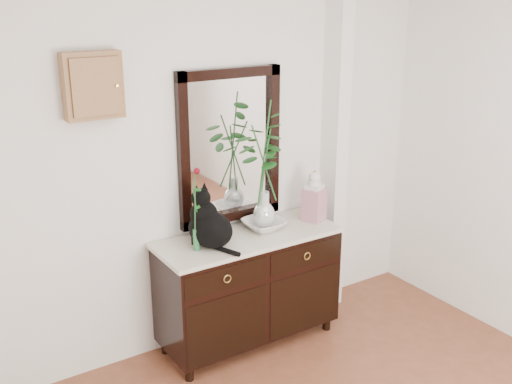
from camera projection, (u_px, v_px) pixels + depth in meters
wall_back at (217, 161)px, 4.20m from camera, size 3.60×0.04×2.70m
pilaster at (335, 145)px, 4.65m from camera, size 0.12×0.20×2.70m
sideboard at (249, 283)px, 4.33m from camera, size 1.33×0.52×0.82m
wall_mirror at (230, 147)px, 4.21m from camera, size 0.80×0.06×1.10m
key_cabinet at (93, 86)px, 3.54m from camera, size 0.35×0.10×0.40m
cat at (210, 218)px, 3.97m from camera, size 0.39×0.43×0.40m
lotus_bowl at (264, 225)px, 4.30m from camera, size 0.31×0.31×0.07m
vase_branches at (264, 165)px, 4.16m from camera, size 0.58×0.58×0.93m
bud_vase_rose at (195, 209)px, 3.88m from camera, size 0.08×0.08×0.58m
ginger_jar at (314, 195)px, 4.43m from camera, size 0.19×0.19×0.39m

